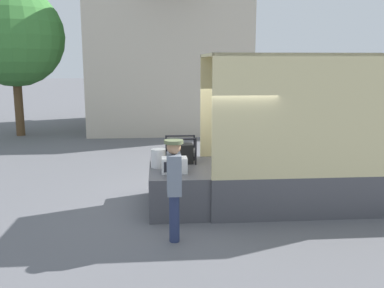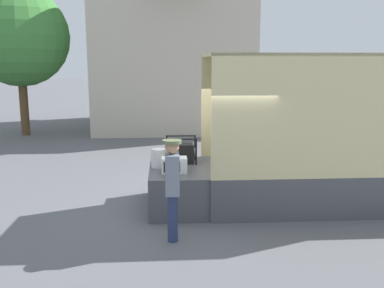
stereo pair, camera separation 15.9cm
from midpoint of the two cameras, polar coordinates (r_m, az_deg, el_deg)
ground_plane at (r=9.54m, az=2.25°, el=-8.19°), size 160.00×160.00×0.00m
box_truck at (r=10.24m, az=22.13°, el=-2.11°), size 6.08×2.20×3.28m
tailgate_deck at (r=9.37m, az=-1.43°, el=-5.74°), size 1.21×2.09×0.87m
microwave at (r=8.80m, az=-1.87°, el=-2.82°), size 0.52×0.36×0.31m
portable_generator at (r=9.62m, az=-0.86°, el=-1.20°), size 0.68×0.46×0.60m
orange_bucket at (r=9.25m, az=-3.98°, el=-1.89°), size 0.32×0.32×0.40m
worker_person at (r=7.37m, az=-2.03°, el=-4.74°), size 0.33×0.44×1.82m
house_backdrop at (r=21.53m, az=-2.43°, el=14.25°), size 7.36×7.87×8.64m
street_tree at (r=19.79m, az=-21.85°, el=13.10°), size 4.15×4.15×6.25m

